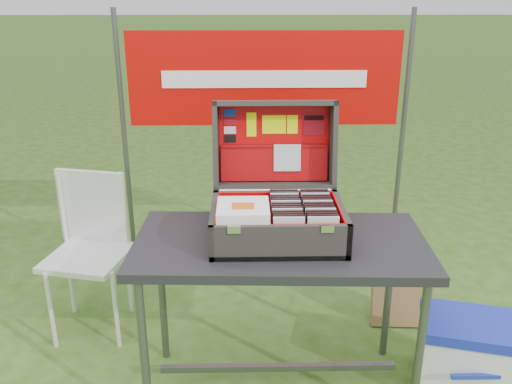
{
  "coord_description": "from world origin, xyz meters",
  "views": [
    {
      "loc": [
        -0.12,
        -2.11,
        1.79
      ],
      "look_at": [
        -0.07,
        0.1,
        0.96
      ],
      "focal_mm": 38.0,
      "sensor_mm": 36.0,
      "label": 1
    }
  ],
  "objects_px": {
    "suitcase": "(277,176)",
    "cooler": "(464,355)",
    "chair": "(88,259)",
    "cardboard_box": "(402,295)",
    "table": "(279,318)"
  },
  "relations": [
    {
      "from": "chair",
      "to": "cardboard_box",
      "type": "height_order",
      "value": "chair"
    },
    {
      "from": "suitcase",
      "to": "cooler",
      "type": "xyz_separation_m",
      "value": [
        0.89,
        -0.08,
        -0.87
      ]
    },
    {
      "from": "cardboard_box",
      "to": "cooler",
      "type": "bearing_deg",
      "value": -72.34
    },
    {
      "from": "table",
      "to": "suitcase",
      "type": "height_order",
      "value": "suitcase"
    },
    {
      "from": "chair",
      "to": "cardboard_box",
      "type": "bearing_deg",
      "value": 14.01
    },
    {
      "from": "table",
      "to": "cardboard_box",
      "type": "distance_m",
      "value": 0.93
    },
    {
      "from": "table",
      "to": "suitcase",
      "type": "relative_size",
      "value": 2.23
    },
    {
      "from": "table",
      "to": "cardboard_box",
      "type": "relative_size",
      "value": 3.5
    },
    {
      "from": "suitcase",
      "to": "cooler",
      "type": "distance_m",
      "value": 1.24
    },
    {
      "from": "cooler",
      "to": "table",
      "type": "bearing_deg",
      "value": -165.41
    },
    {
      "from": "suitcase",
      "to": "chair",
      "type": "relative_size",
      "value": 0.65
    },
    {
      "from": "chair",
      "to": "suitcase",
      "type": "bearing_deg",
      "value": -11.05
    },
    {
      "from": "chair",
      "to": "cardboard_box",
      "type": "xyz_separation_m",
      "value": [
        1.73,
        0.02,
        -0.26
      ]
    },
    {
      "from": "table",
      "to": "cooler",
      "type": "distance_m",
      "value": 0.9
    },
    {
      "from": "suitcase",
      "to": "cardboard_box",
      "type": "distance_m",
      "value": 1.24
    }
  ]
}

